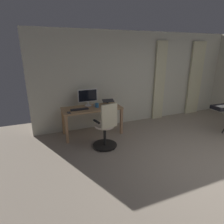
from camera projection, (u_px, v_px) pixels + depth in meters
The scene contains 12 objects.
ground_plane at pixel (224, 176), 3.36m from camera, with size 8.13×8.13×0.00m, color gray.
back_room_partition at pixel (139, 78), 5.65m from camera, with size 6.26×0.10×2.63m, color beige.
curtain_left_panel at pixel (195, 79), 6.36m from camera, with size 0.52×0.06×2.39m, color beige.
curtain_right_panel at pixel (160, 82), 5.83m from camera, with size 0.36×0.06×2.39m, color beige.
desk at pixel (92, 111), 4.86m from camera, with size 1.50×0.64×0.73m.
office_chair at pixel (106, 128), 4.17m from camera, with size 0.56×0.56×1.07m.
computer_monitor at pixel (88, 96), 4.91m from camera, with size 0.52×0.18×0.44m.
computer_keyboard at pixel (80, 109), 4.65m from camera, with size 0.44×0.12×0.02m, color #232328.
laptop at pixel (109, 104), 4.98m from camera, with size 0.36×0.36×0.15m.
computer_mouse at pixel (107, 102), 5.24m from camera, with size 0.06×0.10×0.04m, color #232328.
cell_phone_face_up at pixel (69, 113), 4.42m from camera, with size 0.07×0.14×0.01m, color #333338.
mug_coffee at pixel (97, 105), 4.84m from camera, with size 0.14×0.09×0.11m.
Camera 1 is at (2.93, 1.85, 2.14)m, focal length 30.23 mm.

